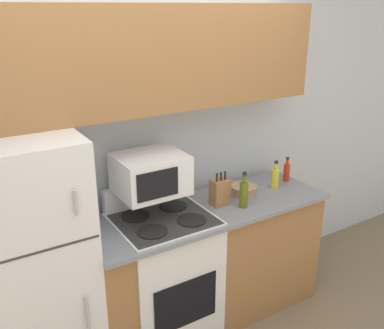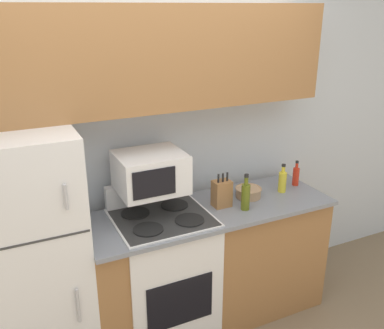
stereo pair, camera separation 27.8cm
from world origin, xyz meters
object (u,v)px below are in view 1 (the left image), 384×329
object	(u,v)px
knife_block	(220,192)
bottle_hot_sauce	(287,172)
bowl	(244,190)
refrigerator	(31,271)
bottle_cooking_spray	(275,177)
microwave	(150,174)
bottle_olive_oil	(244,193)
stove	(165,276)

from	to	relation	value
knife_block	bottle_hot_sauce	distance (m)	0.71
bottle_hot_sauce	bowl	bearing A→B (deg)	-176.26
refrigerator	bottle_cooking_spray	bearing A→B (deg)	-1.04
microwave	refrigerator	bearing A→B (deg)	-176.73
bottle_cooking_spray	bottle_olive_oil	world-z (taller)	bottle_olive_oil
stove	bottle_hot_sauce	distance (m)	1.27
knife_block	bowl	distance (m)	0.26
refrigerator	bottle_hot_sauce	distance (m)	2.00
refrigerator	knife_block	world-z (taller)	refrigerator
bowl	bottle_hot_sauce	distance (m)	0.46
knife_block	bowl	xyz separation A→B (m)	(0.25, 0.05, -0.06)
stove	bottle_cooking_spray	world-z (taller)	bottle_cooking_spray
bottle_olive_oil	bottle_hot_sauce	bearing A→B (deg)	18.20
microwave	knife_block	xyz separation A→B (m)	(0.48, -0.10, -0.21)
bowl	bottle_olive_oil	size ratio (longest dim) A/B	0.75
bowl	bottle_cooking_spray	xyz separation A→B (m)	(0.28, -0.03, 0.05)
refrigerator	knife_block	xyz separation A→B (m)	(1.29, -0.05, 0.21)
stove	knife_block	bearing A→B (deg)	-1.16
microwave	knife_block	size ratio (longest dim) A/B	1.75
stove	bottle_cooking_spray	distance (m)	1.11
stove	bottle_cooking_spray	bearing A→B (deg)	0.45
refrigerator	stove	world-z (taller)	refrigerator
refrigerator	stove	distance (m)	0.90
knife_block	bottle_cooking_spray	bearing A→B (deg)	1.80
bowl	bottle_olive_oil	distance (m)	0.22
knife_block	bottle_cooking_spray	xyz separation A→B (m)	(0.53, 0.02, -0.01)
stove	refrigerator	bearing A→B (deg)	177.24
microwave	bottle_hot_sauce	world-z (taller)	microwave
bottle_cooking_spray	bottle_hot_sauce	size ratio (longest dim) A/B	1.10
stove	bottle_olive_oil	distance (m)	0.80
knife_block	bowl	bearing A→B (deg)	10.20
bowl	stove	bearing A→B (deg)	-177.04
refrigerator	bottle_olive_oil	world-z (taller)	refrigerator
refrigerator	stove	bearing A→B (deg)	-2.76
stove	bowl	xyz separation A→B (m)	(0.70, 0.04, 0.48)
microwave	bowl	size ratio (longest dim) A/B	2.24
microwave	bottle_hot_sauce	xyz separation A→B (m)	(1.19, -0.02, -0.22)
refrigerator	bottle_cooking_spray	world-z (taller)	refrigerator
refrigerator	bottle_olive_oil	bearing A→B (deg)	-6.75
microwave	bottle_olive_oil	bearing A→B (deg)	-19.39
bottle_cooking_spray	knife_block	bearing A→B (deg)	-178.20
microwave	bottle_cooking_spray	size ratio (longest dim) A/B	1.97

